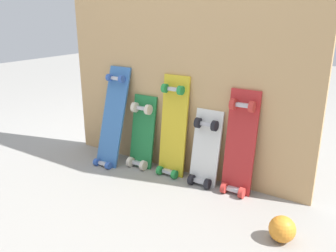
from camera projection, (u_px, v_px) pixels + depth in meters
name	position (u px, v px, depth m)	size (l,w,h in m)	color
ground_plane	(173.00, 172.00, 2.46)	(12.00, 12.00, 0.00)	gray
plywood_wall_panel	(180.00, 50.00, 2.25)	(1.82, 0.04, 1.69)	tan
skateboard_blue	(112.00, 122.00, 2.54)	(0.19, 0.28, 0.77)	#386BAD
skateboard_green	(142.00, 136.00, 2.50)	(0.19, 0.17, 0.58)	#1E7238
skateboard_yellow	(173.00, 131.00, 2.35)	(0.19, 0.16, 0.75)	gold
skateboard_white	(205.00, 153.00, 2.25)	(0.19, 0.17, 0.55)	silver
skateboard_red	(239.00, 148.00, 2.11)	(0.19, 0.16, 0.70)	#B22626
rubber_ball	(282.00, 229.00, 1.71)	(0.13, 0.13, 0.13)	orange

